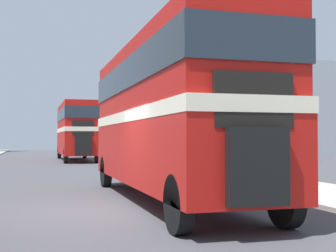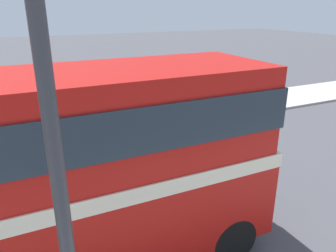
{
  "view_description": "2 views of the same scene",
  "coord_description": "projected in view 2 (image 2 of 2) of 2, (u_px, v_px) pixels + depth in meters",
  "views": [
    {
      "loc": [
        -1.7,
        -11.06,
        1.72
      ],
      "look_at": [
        1.89,
        1.36,
        2.07
      ],
      "focal_mm": 50.0,
      "sensor_mm": 36.0,
      "label": 1
    },
    {
      "loc": [
        7.63,
        1.87,
        5.33
      ],
      "look_at": [
        0.0,
        5.53,
        2.22
      ],
      "focal_mm": 35.0,
      "sensor_mm": 36.0,
      "label": 2
    }
  ],
  "objects": [
    {
      "name": "street_lamp",
      "position": [
        61.0,
        198.0,
        2.49
      ],
      "size": [
        0.36,
        0.36,
        5.86
      ],
      "color": "#38383D",
      "rests_on": "sidewalk_right"
    }
  ]
}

